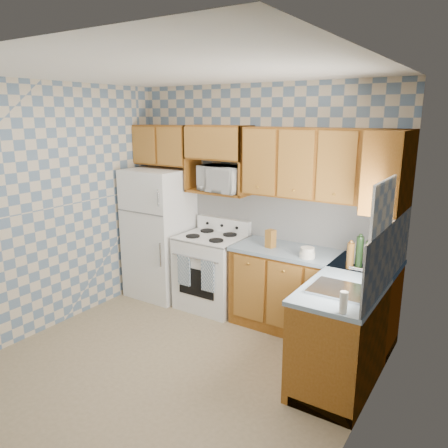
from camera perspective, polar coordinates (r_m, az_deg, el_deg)
The scene contains 30 objects.
floor at distance 4.47m, azimuth -6.04°, elevation -17.70°, with size 3.40×3.40×0.00m, color #816F50.
back_wall at distance 5.24m, azimuth 4.59°, elevation 3.04°, with size 3.40×0.02×2.70m, color slate.
right_wall at distance 3.18m, azimuth 18.02°, elevation -4.97°, with size 0.02×3.20×2.70m, color slate.
backsplash_back at distance 5.09m, azimuth 8.47°, elevation 0.87°, with size 2.60×0.01×0.56m, color white.
backsplash_right at distance 3.97m, azimuth 20.76°, elevation -3.68°, with size 0.01×1.60×0.56m, color white.
refrigerator at distance 5.78m, azimuth -8.38°, elevation -1.19°, with size 0.75×0.70×1.68m, color white.
stove_body at distance 5.45m, azimuth -1.61°, elevation -6.31°, with size 0.76×0.65×0.90m, color white.
cooktop at distance 5.31m, azimuth -1.65°, elevation -1.71°, with size 0.76×0.65×0.03m, color silver.
backguard at distance 5.50m, azimuth -0.04°, elevation -0.10°, with size 0.76×0.08×0.17m, color white.
dish_towel_left at distance 5.25m, azimuth -5.24°, elevation -6.07°, with size 0.17×0.03×0.37m, color navy.
dish_towel_right at distance 5.05m, azimuth -2.12°, elevation -6.83°, with size 0.17×0.03×0.37m, color navy.
base_cabinets_back at distance 4.91m, azimuth 11.29°, elevation -9.08°, with size 1.75×0.60×0.88m, color brown.
base_cabinets_right at distance 4.32m, azimuth 16.02°, elevation -12.77°, with size 0.60×1.60×0.88m, color brown.
countertop_back at distance 4.75m, azimuth 11.53°, elevation -3.99°, with size 1.77×0.63×0.04m, color slate.
countertop_right at distance 4.13m, azimuth 16.39°, elevation -7.05°, with size 0.63×1.60×0.04m, color slate.
upper_cabinets_back at distance 4.68m, azimuth 12.74°, elevation 7.62°, with size 1.75×0.33×0.74m, color brown.
upper_cabinets_fridge at distance 5.74m, azimuth -7.67°, elevation 10.19°, with size 0.82×0.33×0.50m, color brown.
upper_cabinets_right at distance 4.30m, azimuth 20.81°, elevation 6.51°, with size 0.33×0.70×0.74m, color brown.
microwave_shelf at distance 5.32m, azimuth -0.71°, elevation 4.19°, with size 0.80×0.33×0.03m, color brown.
microwave at distance 5.25m, azimuth -0.08°, elevation 5.95°, with size 0.56×0.38×0.31m, color white.
sink at distance 3.81m, azimuth 14.94°, elevation -8.38°, with size 0.48×0.40×0.03m, color #B7B7BC.
window at distance 3.58m, azimuth 19.81°, elevation -1.35°, with size 0.02×0.66×0.86m, color white.
bottle_0 at distance 4.35m, azimuth 17.26°, elevation -3.58°, with size 0.07×0.07×0.32m, color black.
bottle_1 at distance 4.28m, azimuth 18.36°, elevation -4.08°, with size 0.07×0.07×0.29m, color black.
bottle_2 at distance 4.36m, azimuth 19.28°, elevation -4.00°, with size 0.07×0.07×0.27m, color #553614.
bottle_3 at distance 4.33m, azimuth 16.17°, elevation -4.01°, with size 0.07×0.07×0.25m, color #553614.
knife_block at distance 4.84m, azimuth 6.10°, elevation -1.91°, with size 0.09×0.09×0.20m, color brown.
electric_kettle at distance 4.55m, azimuth 17.10°, elevation -3.72°, with size 0.14×0.14×0.18m, color white.
food_containers at distance 4.57m, azimuth 10.83°, elevation -3.69°, with size 0.16×0.16×0.11m, color beige, non-canonical shape.
soap_bottle at distance 3.39m, azimuth 15.35°, elevation -9.86°, with size 0.06×0.06×0.17m, color beige.
Camera 1 is at (2.42, -2.93, 2.35)m, focal length 35.00 mm.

